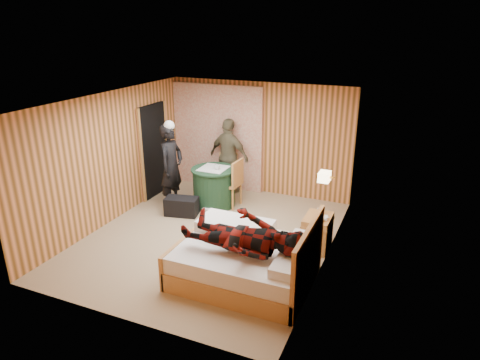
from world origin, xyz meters
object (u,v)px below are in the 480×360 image
at_px(nightstand, 317,232).
at_px(chair_far, 228,171).
at_px(bed, 247,260).
at_px(chair_near, 233,180).
at_px(man_at_table, 229,157).
at_px(wall_lamp, 325,177).
at_px(duffel_bag, 182,206).
at_px(man_on_bed, 243,228).
at_px(woman_standing, 171,167).
at_px(round_table, 214,187).

relative_size(nightstand, chair_far, 0.67).
relative_size(bed, chair_near, 1.94).
xyz_separation_m(chair_far, man_at_table, (0.02, 0.05, 0.32)).
xyz_separation_m(wall_lamp, duffel_bag, (-2.89, 0.20, -1.11)).
height_order(bed, man_at_table, man_at_table).
relative_size(duffel_bag, man_on_bed, 0.37).
distance_m(bed, chair_far, 3.51).
relative_size(wall_lamp, bed, 0.13).
height_order(nightstand, chair_near, chair_near).
distance_m(duffel_bag, man_at_table, 1.68).
bearing_deg(man_at_table, duffel_bag, 87.58).
xyz_separation_m(woman_standing, man_on_bed, (2.49, -2.15, 0.08)).
height_order(round_table, woman_standing, woman_standing).
xyz_separation_m(wall_lamp, chair_far, (-2.52, 1.64, -0.76)).
bearing_deg(woman_standing, chair_near, -63.87).
bearing_deg(duffel_bag, man_on_bed, -52.88).
xyz_separation_m(chair_near, duffel_bag, (-0.78, -0.80, -0.41)).
bearing_deg(man_on_bed, nightstand, 65.07).
relative_size(chair_near, duffel_bag, 1.58).
bearing_deg(woman_standing, wall_lamp, -95.77).
height_order(wall_lamp, duffel_bag, wall_lamp).
bearing_deg(man_on_bed, duffel_bag, 138.90).
distance_m(bed, chair_near, 2.76).
bearing_deg(duffel_bag, nightstand, -17.26).
distance_m(nightstand, woman_standing, 3.32).
xyz_separation_m(bed, man_on_bed, (0.03, -0.23, 0.66)).
height_order(chair_far, woman_standing, woman_standing).
height_order(round_table, chair_far, chair_far).
distance_m(nightstand, duffel_bag, 2.86).
relative_size(wall_lamp, chair_near, 0.25).
distance_m(chair_near, duffel_bag, 1.19).
distance_m(wall_lamp, round_table, 2.80).
distance_m(bed, nightstand, 1.54).
distance_m(duffel_bag, man_on_bed, 2.91).
relative_size(round_table, man_at_table, 0.55).
bearing_deg(bed, chair_near, 118.48).
relative_size(wall_lamp, nightstand, 0.42).
relative_size(wall_lamp, man_at_table, 0.15).
distance_m(chair_far, man_on_bed, 3.74).
height_order(nightstand, duffel_bag, nightstand).
bearing_deg(chair_far, man_at_table, 56.06).
height_order(wall_lamp, woman_standing, woman_standing).
distance_m(round_table, chair_far, 0.75).
distance_m(man_at_table, man_on_bed, 3.76).
xyz_separation_m(nightstand, man_at_table, (-2.46, 1.77, 0.55)).
distance_m(chair_far, duffel_bag, 1.53).
height_order(duffel_bag, woman_standing, woman_standing).
xyz_separation_m(chair_far, woman_standing, (-0.75, -1.14, 0.35)).
xyz_separation_m(duffel_bag, man_on_bed, (2.11, -1.84, 0.79)).
height_order(chair_far, man_at_table, man_at_table).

